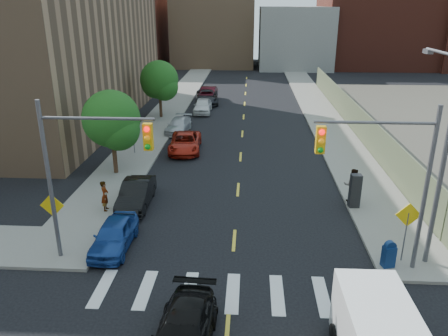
# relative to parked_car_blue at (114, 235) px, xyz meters

# --- Properties ---
(sidewalk_nw) EXTENTS (3.50, 73.00, 0.15)m
(sidewalk_nw) POSITION_rel_parked_car_blue_xyz_m (-2.36, 34.50, -0.58)
(sidewalk_nw) COLOR gray
(sidewalk_nw) RESTS_ON ground
(sidewalk_ne) EXTENTS (3.50, 73.00, 0.15)m
(sidewalk_ne) POSITION_rel_parked_car_blue_xyz_m (13.14, 34.50, -0.58)
(sidewalk_ne) COLOR gray
(sidewalk_ne) RESTS_ON ground
(fence_north) EXTENTS (0.12, 44.00, 2.50)m
(fence_north) POSITION_rel_parked_car_blue_xyz_m (14.99, 21.00, 0.59)
(fence_north) COLOR #5D6043
(fence_north) RESTS_ON ground
(building_nw) EXTENTS (22.00, 30.00, 16.00)m
(building_nw) POSITION_rel_parked_car_blue_xyz_m (-16.61, 23.00, 7.34)
(building_nw) COLOR #8C6B4C
(building_nw) RESTS_ON ground
(bg_bldg_west) EXTENTS (14.00, 18.00, 12.00)m
(bg_bldg_west) POSITION_rel_parked_car_blue_xyz_m (-16.61, 63.00, 5.34)
(bg_bldg_west) COLOR #592319
(bg_bldg_west) RESTS_ON ground
(bg_bldg_midwest) EXTENTS (14.00, 16.00, 15.00)m
(bg_bldg_midwest) POSITION_rel_parked_car_blue_xyz_m (-0.61, 65.00, 6.84)
(bg_bldg_midwest) COLOR #8C6B4C
(bg_bldg_midwest) RESTS_ON ground
(bg_bldg_center) EXTENTS (12.00, 16.00, 10.00)m
(bg_bldg_center) POSITION_rel_parked_car_blue_xyz_m (13.39, 63.00, 4.34)
(bg_bldg_center) COLOR gray
(bg_bldg_center) RESTS_ON ground
(bg_bldg_east) EXTENTS (18.00, 18.00, 16.00)m
(bg_bldg_east) POSITION_rel_parked_car_blue_xyz_m (27.39, 65.00, 7.34)
(bg_bldg_east) COLOR #592319
(bg_bldg_east) RESTS_ON ground
(signal_nw) EXTENTS (4.59, 0.30, 7.00)m
(signal_nw) POSITION_rel_parked_car_blue_xyz_m (-0.60, -1.00, 3.87)
(signal_nw) COLOR #59595E
(signal_nw) RESTS_ON ground
(signal_ne) EXTENTS (4.59, 0.30, 7.00)m
(signal_ne) POSITION_rel_parked_car_blue_xyz_m (11.37, -1.00, 3.87)
(signal_ne) COLOR #59595E
(signal_ne) RESTS_ON ground
(streetlight_ne) EXTENTS (0.25, 3.70, 9.00)m
(streetlight_ne) POSITION_rel_parked_car_blue_xyz_m (13.59, -0.10, 4.56)
(streetlight_ne) COLOR #59595E
(streetlight_ne) RESTS_ON ground
(warn_sign_nw) EXTENTS (1.06, 0.06, 2.83)m
(warn_sign_nw) POSITION_rel_parked_car_blue_xyz_m (-2.41, -0.50, 1.34)
(warn_sign_nw) COLOR #59595E
(warn_sign_nw) RESTS_ON ground
(warn_sign_ne) EXTENTS (1.06, 0.06, 2.83)m
(warn_sign_ne) POSITION_rel_parked_car_blue_xyz_m (12.59, -0.50, 1.34)
(warn_sign_ne) COLOR #59595E
(warn_sign_ne) RESTS_ON ground
(warn_sign_midwest) EXTENTS (1.06, 0.06, 2.83)m
(warn_sign_midwest) POSITION_rel_parked_car_blue_xyz_m (-2.41, 13.00, 1.34)
(warn_sign_midwest) COLOR #59595E
(warn_sign_midwest) RESTS_ON ground
(tree_west_near) EXTENTS (3.66, 3.64, 5.52)m
(tree_west_near) POSITION_rel_parked_car_blue_xyz_m (-2.62, 9.05, 2.82)
(tree_west_near) COLOR #332114
(tree_west_near) RESTS_ON ground
(tree_west_far) EXTENTS (3.66, 3.64, 5.52)m
(tree_west_far) POSITION_rel_parked_car_blue_xyz_m (-2.62, 24.05, 2.82)
(tree_west_far) COLOR #332114
(tree_west_far) RESTS_ON ground
(parked_car_blue) EXTENTS (1.57, 3.86, 1.31)m
(parked_car_blue) POSITION_rel_parked_car_blue_xyz_m (0.00, 0.00, 0.00)
(parked_car_blue) COLOR navy
(parked_car_blue) RESTS_ON ground
(parked_car_black) EXTENTS (1.58, 4.26, 1.39)m
(parked_car_black) POSITION_rel_parked_car_blue_xyz_m (-0.11, 4.45, 0.04)
(parked_car_black) COLOR black
(parked_car_black) RESTS_ON ground
(parked_car_red) EXTENTS (2.56, 5.02, 1.36)m
(parked_car_red) POSITION_rel_parked_car_blue_xyz_m (1.19, 14.07, 0.02)
(parked_car_red) COLOR #AB1F11
(parked_car_red) RESTS_ON ground
(parked_car_silver) EXTENTS (2.10, 4.37, 1.23)m
(parked_car_silver) POSITION_rel_parked_car_blue_xyz_m (-0.11, 19.14, -0.04)
(parked_car_silver) COLOR #ADB1B5
(parked_car_silver) RESTS_ON ground
(parked_car_white) EXTENTS (1.78, 4.28, 1.45)m
(parked_car_white) POSITION_rel_parked_car_blue_xyz_m (1.19, 26.47, 0.07)
(parked_car_white) COLOR silver
(parked_car_white) RESTS_ON ground
(parked_car_maroon) EXTENTS (1.93, 4.82, 1.56)m
(parked_car_maroon) POSITION_rel_parked_car_blue_xyz_m (1.19, 32.25, 0.12)
(parked_car_maroon) COLOR #460E17
(parked_car_maroon) RESTS_ON ground
(parked_car_grey) EXTENTS (2.97, 5.51, 1.47)m
(parked_car_grey) POSITION_rel_parked_car_blue_xyz_m (1.19, 30.93, 0.08)
(parked_car_grey) COLOR black
(parked_car_grey) RESTS_ON ground
(black_sedan) EXTENTS (2.09, 4.62, 1.31)m
(black_sedan) POSITION_rel_parked_car_blue_xyz_m (4.05, -6.11, 0.00)
(black_sedan) COLOR black
(black_sedan) RESTS_ON ground
(mailbox) EXTENTS (0.56, 0.48, 1.19)m
(mailbox) POSITION_rel_parked_car_blue_xyz_m (11.86, -1.00, 0.07)
(mailbox) COLOR navy
(mailbox) RESTS_ON sidewalk_ne
(payphone) EXTENTS (0.58, 0.49, 1.85)m
(payphone) POSITION_rel_parked_car_blue_xyz_m (11.69, 4.73, 0.42)
(payphone) COLOR black
(payphone) RESTS_ON sidewalk_ne
(pedestrian_west) EXTENTS (0.45, 0.64, 1.64)m
(pedestrian_west) POSITION_rel_parked_car_blue_xyz_m (-1.53, 3.52, 0.31)
(pedestrian_west) COLOR gray
(pedestrian_west) RESTS_ON sidewalk_nw
(pedestrian_east) EXTENTS (1.04, 0.88, 1.91)m
(pedestrian_east) POSITION_rel_parked_car_blue_xyz_m (11.69, 5.43, 0.45)
(pedestrian_east) COLOR gray
(pedestrian_east) RESTS_ON sidewalk_ne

